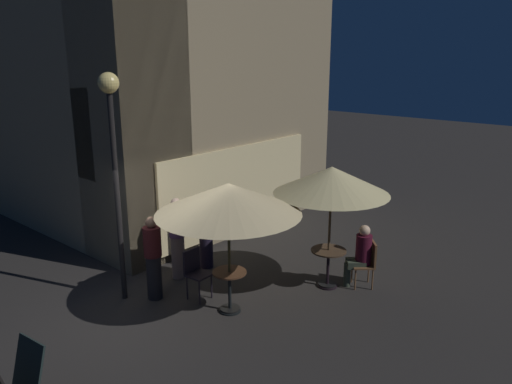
% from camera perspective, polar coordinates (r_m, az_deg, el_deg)
% --- Properties ---
extents(ground_plane, '(60.00, 60.00, 0.00)m').
position_cam_1_polar(ground_plane, '(9.44, -12.84, -13.34)').
color(ground_plane, '#282624').
extents(cafe_building, '(7.24, 8.71, 9.74)m').
position_cam_1_polar(cafe_building, '(13.41, -14.62, 16.64)').
color(cafe_building, '#8E7D5E').
rests_on(cafe_building, ground).
extents(street_lamp_near_corner, '(0.36, 0.36, 4.19)m').
position_cam_1_polar(street_lamp_near_corner, '(9.11, -16.00, 5.97)').
color(street_lamp_near_corner, black).
rests_on(street_lamp_near_corner, ground).
extents(menu_sandwich_board, '(0.71, 0.62, 0.93)m').
position_cam_1_polar(menu_sandwich_board, '(7.43, -25.87, -18.95)').
color(menu_sandwich_board, black).
rests_on(menu_sandwich_board, ground).
extents(cafe_table_0, '(0.61, 0.61, 0.77)m').
position_cam_1_polar(cafe_table_0, '(9.08, -3.02, -10.53)').
color(cafe_table_0, black).
rests_on(cafe_table_0, ground).
extents(cafe_table_1, '(0.70, 0.70, 0.78)m').
position_cam_1_polar(cafe_table_1, '(10.06, 8.22, -7.73)').
color(cafe_table_1, black).
rests_on(cafe_table_1, ground).
extents(patio_umbrella_0, '(2.53, 2.53, 2.39)m').
position_cam_1_polar(patio_umbrella_0, '(8.50, -3.17, -0.78)').
color(patio_umbrella_0, black).
rests_on(patio_umbrella_0, ground).
extents(patio_umbrella_1, '(2.21, 2.21, 2.45)m').
position_cam_1_polar(patio_umbrella_1, '(9.54, 8.60, 1.28)').
color(patio_umbrella_1, black).
rests_on(patio_umbrella_1, ground).
extents(cafe_chair_0, '(0.43, 0.43, 0.96)m').
position_cam_1_polar(cafe_chair_0, '(9.58, -6.93, -8.69)').
color(cafe_chair_0, black).
rests_on(cafe_chair_0, ground).
extents(cafe_chair_1, '(0.60, 0.60, 0.94)m').
position_cam_1_polar(cafe_chair_1, '(10.20, 12.61, -7.57)').
color(cafe_chair_1, brown).
rests_on(cafe_chair_1, ground).
extents(patron_seated_0, '(0.49, 0.50, 1.28)m').
position_cam_1_polar(patron_seated_0, '(10.11, 11.83, -6.75)').
color(patron_seated_0, '#374132').
rests_on(patron_seated_0, ground).
extents(patron_standing_1, '(0.33, 0.33, 1.62)m').
position_cam_1_polar(patron_standing_1, '(9.59, -11.63, -7.35)').
color(patron_standing_1, black).
rests_on(patron_standing_1, ground).
extents(patron_standing_2, '(0.34, 0.34, 1.69)m').
position_cam_1_polar(patron_standing_2, '(10.78, -5.74, -4.32)').
color(patron_standing_2, black).
rests_on(patron_standing_2, ground).
extents(patron_standing_3, '(0.33, 0.33, 1.70)m').
position_cam_1_polar(patron_standing_3, '(10.36, -8.95, -5.18)').
color(patron_standing_3, '#7C635B').
rests_on(patron_standing_3, ground).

